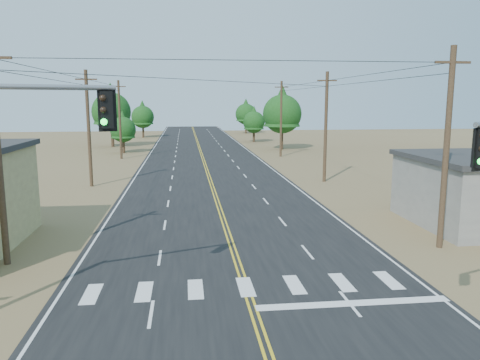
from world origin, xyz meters
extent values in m
cube|color=black|center=(0.00, 30.00, 0.01)|extent=(15.00, 200.00, 0.02)
cylinder|color=#4C3826|center=(-10.50, 32.00, 5.00)|extent=(0.30, 0.30, 10.00)
cube|color=#4C3826|center=(-10.50, 32.00, 9.20)|extent=(1.80, 0.12, 0.12)
cylinder|color=#4C3826|center=(-10.50, 52.00, 5.00)|extent=(0.30, 0.30, 10.00)
cube|color=#4C3826|center=(-10.50, 52.00, 9.20)|extent=(1.80, 0.12, 0.12)
cylinder|color=#4C3826|center=(10.50, 12.00, 5.00)|extent=(0.30, 0.30, 10.00)
cube|color=#4C3826|center=(10.50, 12.00, 9.20)|extent=(1.80, 0.12, 0.12)
cylinder|color=#4C3826|center=(10.50, 32.00, 5.00)|extent=(0.30, 0.30, 10.00)
cube|color=#4C3826|center=(10.50, 32.00, 9.20)|extent=(1.80, 0.12, 0.12)
cylinder|color=#4C3826|center=(10.50, 52.00, 5.00)|extent=(0.30, 0.30, 10.00)
cube|color=#4C3826|center=(10.50, 52.00, 9.20)|extent=(1.80, 0.12, 0.12)
cube|color=black|center=(-4.86, 6.36, 7.08)|extent=(0.47, 0.44, 1.21)
sphere|color=black|center=(-4.92, 6.18, 7.47)|extent=(0.22, 0.22, 0.22)
sphere|color=black|center=(-4.92, 6.18, 7.08)|extent=(0.22, 0.22, 0.22)
sphere|color=#0CE533|center=(-4.92, 6.18, 6.70)|extent=(0.22, 0.22, 0.22)
cylinder|color=#3F2D1E|center=(-11.08, 59.17, 1.10)|extent=(0.39, 0.39, 2.20)
cone|color=#154513|center=(-11.08, 59.17, 4.15)|extent=(3.42, 3.42, 3.90)
sphere|color=#154513|center=(-11.08, 59.17, 3.36)|extent=(3.66, 3.66, 3.66)
cylinder|color=#3F2D1E|center=(-14.00, 68.60, 1.86)|extent=(0.50, 0.50, 3.73)
cone|color=#154513|center=(-14.00, 68.60, 7.04)|extent=(5.80, 5.80, 6.63)
sphere|color=#154513|center=(-14.00, 68.60, 5.70)|extent=(6.21, 6.21, 6.21)
cylinder|color=#3F2D1E|center=(-10.76, 88.49, 1.37)|extent=(0.42, 0.42, 2.75)
cone|color=#154513|center=(-10.76, 88.49, 5.19)|extent=(4.27, 4.27, 4.88)
sphere|color=#154513|center=(-10.76, 88.49, 4.19)|extent=(4.58, 4.58, 4.58)
cylinder|color=#3F2D1E|center=(12.58, 61.31, 1.78)|extent=(0.46, 0.46, 3.56)
cone|color=#154513|center=(12.58, 61.31, 6.72)|extent=(5.54, 5.54, 6.33)
sphere|color=#154513|center=(12.58, 61.31, 5.44)|extent=(5.93, 5.93, 5.93)
cylinder|color=#3F2D1E|center=(10.27, 75.08, 1.19)|extent=(0.41, 0.41, 2.37)
cone|color=#154513|center=(10.27, 75.08, 4.48)|extent=(3.69, 3.69, 4.21)
sphere|color=#154513|center=(10.27, 75.08, 3.62)|extent=(3.95, 3.95, 3.95)
cylinder|color=#3F2D1E|center=(11.87, 98.50, 1.45)|extent=(0.41, 0.41, 2.90)
cone|color=#154513|center=(11.87, 98.50, 5.48)|extent=(4.51, 4.51, 5.16)
sphere|color=#154513|center=(11.87, 98.50, 4.43)|extent=(4.84, 4.84, 4.84)
camera|label=1|loc=(-2.31, -9.60, 7.36)|focal=35.00mm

